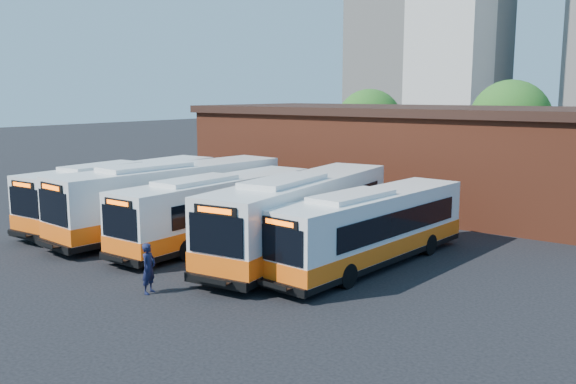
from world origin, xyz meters
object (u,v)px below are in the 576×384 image
Objects in this scene: bus_east at (371,231)px; bus_farwest at (124,195)px; bus_mideast at (302,218)px; bus_midwest at (217,212)px; bus_west at (173,201)px; transit_worker at (149,268)px.

bus_farwest is at bearing -172.68° from bus_east.
bus_mideast is at bearing -0.47° from bus_farwest.
bus_midwest is (7.38, -0.22, -0.06)m from bus_farwest.
bus_mideast is at bearing 7.65° from bus_midwest.
bus_west is (3.97, -0.00, 0.12)m from bus_farwest.
bus_mideast is at bearing -26.18° from transit_worker.
bus_west reaches higher than transit_worker.
bus_farwest is 0.93× the size of bus_west.
bus_mideast is (11.98, 0.43, 0.10)m from bus_farwest.
bus_west is 1.14× the size of bus_east.
bus_midwest reaches higher than transit_worker.
bus_midwest is 1.01× the size of bus_east.
bus_west is 10.00m from transit_worker.
bus_west is 1.01× the size of bus_mideast.
transit_worker is at bearing -115.31° from bus_east.
bus_east is at bearing 8.89° from bus_west.
bus_farwest is 0.94× the size of bus_mideast.
bus_farwest is 6.87× the size of transit_worker.
bus_west is at bearing 176.18° from bus_mideast.
bus_midwest is at bearing -178.92° from bus_mideast.
bus_midwest is 7.92m from transit_worker.
transit_worker is (6.70, -7.39, -0.76)m from bus_west.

